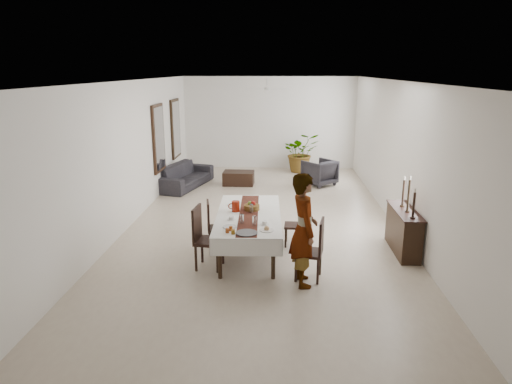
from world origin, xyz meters
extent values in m
cube|color=beige|center=(0.00, 0.00, 0.00)|extent=(6.00, 12.00, 0.00)
cube|color=white|center=(0.00, 0.00, 3.20)|extent=(6.00, 12.00, 0.02)
cube|color=white|center=(0.00, 6.00, 1.60)|extent=(6.00, 0.02, 3.20)
cube|color=white|center=(0.00, -6.00, 1.60)|extent=(6.00, 0.02, 3.20)
cube|color=white|center=(-3.00, 0.00, 1.60)|extent=(0.02, 12.00, 3.20)
cube|color=white|center=(3.00, 0.00, 1.60)|extent=(0.02, 12.00, 3.20)
cube|color=black|center=(-0.20, -1.87, 0.74)|extent=(1.11, 2.49, 0.05)
cylinder|color=black|center=(-0.61, -3.05, 0.36)|extent=(0.07, 0.07, 0.72)
cylinder|color=black|center=(0.29, -3.01, 0.36)|extent=(0.07, 0.07, 0.72)
cylinder|color=black|center=(-0.69, -0.72, 0.36)|extent=(0.07, 0.07, 0.72)
cylinder|color=black|center=(0.21, -0.69, 0.36)|extent=(0.07, 0.07, 0.72)
cube|color=white|center=(-0.20, -1.87, 0.77)|extent=(1.30, 2.68, 0.01)
cube|color=white|center=(-0.80, -1.89, 0.62)|extent=(0.10, 2.63, 0.31)
cube|color=silver|center=(0.40, -1.85, 0.62)|extent=(0.10, 2.63, 0.31)
cube|color=white|center=(-0.15, -3.18, 0.62)|extent=(1.21, 0.05, 0.31)
cube|color=white|center=(-0.25, -0.55, 0.62)|extent=(1.21, 0.05, 0.31)
cube|color=#582419|center=(-0.20, -1.87, 0.78)|extent=(0.45, 2.57, 0.00)
cylinder|color=#961E0A|center=(-0.46, -1.72, 0.88)|extent=(0.16, 0.16, 0.20)
torus|color=maroon|center=(-0.55, -1.72, 0.88)|extent=(0.12, 0.02, 0.12)
cylinder|color=white|center=(-0.05, -2.53, 0.86)|extent=(0.07, 0.07, 0.17)
cylinder|color=silver|center=(-0.28, -2.43, 0.86)|extent=(0.07, 0.07, 0.17)
cylinder|color=silver|center=(-0.15, -1.81, 0.86)|extent=(0.07, 0.07, 0.17)
cylinder|color=white|center=(0.13, -2.47, 0.81)|extent=(0.09, 0.09, 0.06)
cylinder|color=white|center=(0.13, -2.47, 0.78)|extent=(0.15, 0.15, 0.01)
cylinder|color=silver|center=(-0.49, -2.23, 0.81)|extent=(0.09, 0.09, 0.06)
cylinder|color=white|center=(-0.49, -2.23, 0.78)|extent=(0.15, 0.15, 0.01)
cylinder|color=white|center=(0.17, -2.77, 0.79)|extent=(0.25, 0.25, 0.02)
sphere|color=tan|center=(0.17, -2.77, 0.81)|extent=(0.09, 0.09, 0.09)
cylinder|color=silver|center=(-0.48, -2.64, 0.79)|extent=(0.25, 0.25, 0.02)
cylinder|color=white|center=(-0.55, -1.32, 0.79)|extent=(0.25, 0.25, 0.02)
cylinder|color=#3A3B3F|center=(-0.16, -2.94, 0.79)|extent=(0.37, 0.37, 0.02)
cylinder|color=#906115|center=(-0.39, -2.98, 0.82)|extent=(0.07, 0.07, 0.08)
cylinder|color=brown|center=(-0.49, -2.92, 0.82)|extent=(0.07, 0.07, 0.08)
cylinder|color=#994716|center=(-0.44, -2.82, 0.82)|extent=(0.07, 0.07, 0.08)
cylinder|color=brown|center=(-0.16, -1.61, 0.83)|extent=(0.31, 0.31, 0.10)
sphere|color=#A61510|center=(-0.13, -1.59, 0.91)|extent=(0.09, 0.09, 0.09)
sphere|color=olive|center=(-0.20, -1.58, 0.91)|extent=(0.08, 0.08, 0.08)
cube|color=black|center=(0.88, -2.96, 0.47)|extent=(0.52, 0.52, 0.05)
cylinder|color=black|center=(1.03, -3.18, 0.22)|extent=(0.05, 0.05, 0.44)
cylinder|color=black|center=(1.09, -2.82, 0.22)|extent=(0.05, 0.05, 0.44)
cylinder|color=black|center=(0.67, -3.11, 0.22)|extent=(0.05, 0.05, 0.44)
cylinder|color=black|center=(0.74, -2.75, 0.22)|extent=(0.05, 0.05, 0.44)
cube|color=black|center=(1.08, -3.00, 0.77)|extent=(0.12, 0.45, 0.57)
cube|color=black|center=(0.68, -1.45, 0.41)|extent=(0.42, 0.42, 0.04)
cylinder|color=black|center=(0.84, -1.62, 0.19)|extent=(0.04, 0.04, 0.39)
cylinder|color=black|center=(0.85, -1.30, 0.19)|extent=(0.04, 0.04, 0.39)
cylinder|color=black|center=(0.51, -1.60, 0.19)|extent=(0.04, 0.04, 0.39)
cylinder|color=black|center=(0.53, -1.28, 0.19)|extent=(0.04, 0.04, 0.39)
cube|color=black|center=(0.86, -1.46, 0.68)|extent=(0.06, 0.39, 0.50)
cube|color=black|center=(-0.85, -2.61, 0.50)|extent=(0.53, 0.53, 0.05)
cylinder|color=black|center=(-1.02, -2.40, 0.23)|extent=(0.05, 0.05, 0.47)
cylinder|color=black|center=(-1.07, -2.78, 0.23)|extent=(0.05, 0.05, 0.47)
cylinder|color=black|center=(-0.64, -2.44, 0.23)|extent=(0.05, 0.05, 0.47)
cylinder|color=black|center=(-0.68, -2.83, 0.23)|extent=(0.05, 0.05, 0.47)
cube|color=black|center=(-1.07, -2.59, 0.82)|extent=(0.10, 0.48, 0.61)
cube|color=black|center=(-0.80, -1.78, 0.44)|extent=(0.49, 0.49, 0.05)
cylinder|color=black|center=(-1.00, -1.64, 0.21)|extent=(0.05, 0.05, 0.42)
cylinder|color=black|center=(-0.93, -1.98, 0.21)|extent=(0.05, 0.05, 0.42)
cylinder|color=black|center=(-0.66, -1.58, 0.21)|extent=(0.05, 0.05, 0.42)
cylinder|color=black|center=(-0.60, -1.91, 0.21)|extent=(0.05, 0.05, 0.42)
cube|color=black|center=(-0.99, -1.82, 0.73)|extent=(0.12, 0.42, 0.53)
imported|color=gray|center=(0.78, -3.16, 0.94)|extent=(0.56, 0.75, 1.88)
cube|color=black|center=(2.78, -1.68, 0.41)|extent=(0.36, 1.37, 0.82)
cube|color=black|center=(2.78, -1.68, 0.83)|extent=(0.40, 1.42, 0.03)
cylinder|color=black|center=(2.78, -2.19, 0.86)|extent=(0.09, 0.09, 0.03)
cylinder|color=black|center=(2.78, -2.19, 1.10)|extent=(0.05, 0.05, 0.46)
cylinder|color=beige|center=(2.78, -2.19, 1.37)|extent=(0.03, 0.03, 0.07)
cylinder|color=black|center=(2.78, -1.82, 0.86)|extent=(0.09, 0.09, 0.03)
cylinder|color=black|center=(2.78, -1.82, 1.17)|extent=(0.05, 0.05, 0.59)
cylinder|color=white|center=(2.78, -1.82, 1.51)|extent=(0.03, 0.03, 0.07)
cylinder|color=black|center=(2.78, -1.46, 0.86)|extent=(0.09, 0.09, 0.03)
cylinder|color=black|center=(2.78, -1.46, 1.13)|extent=(0.05, 0.05, 0.50)
cylinder|color=white|center=(2.78, -1.46, 1.41)|extent=(0.03, 0.03, 0.07)
imported|color=#28252A|center=(-2.47, 3.13, 0.34)|extent=(1.48, 2.48, 0.68)
imported|color=#2D2A30|center=(1.60, 3.55, 0.39)|extent=(1.19, 1.19, 0.78)
cube|color=black|center=(-0.87, 3.44, 0.21)|extent=(0.95, 0.65, 0.41)
imported|color=#356327|center=(1.10, 5.38, 0.68)|extent=(1.41, 1.28, 1.35)
cube|color=black|center=(-2.96, 2.20, 1.60)|extent=(0.06, 1.05, 1.85)
cube|color=silver|center=(-2.92, 2.20, 1.60)|extent=(0.01, 0.90, 1.70)
cube|color=black|center=(-2.96, 4.30, 1.60)|extent=(0.06, 1.05, 1.85)
cube|color=silver|center=(-2.92, 4.30, 1.60)|extent=(0.01, 0.90, 1.70)
cylinder|color=silver|center=(0.00, 3.00, 3.10)|extent=(0.04, 0.04, 0.20)
cylinder|color=silver|center=(0.00, 3.00, 2.90)|extent=(0.16, 0.16, 0.08)
cube|color=white|center=(0.00, 3.35, 2.90)|extent=(0.10, 0.55, 0.01)
cube|color=silver|center=(0.00, 2.65, 2.90)|extent=(0.10, 0.55, 0.01)
cube|color=silver|center=(0.35, 3.00, 2.90)|extent=(0.55, 0.10, 0.01)
cube|color=white|center=(-0.35, 3.00, 2.90)|extent=(0.55, 0.10, 0.01)
camera|label=1|loc=(0.37, -10.11, 3.45)|focal=32.00mm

